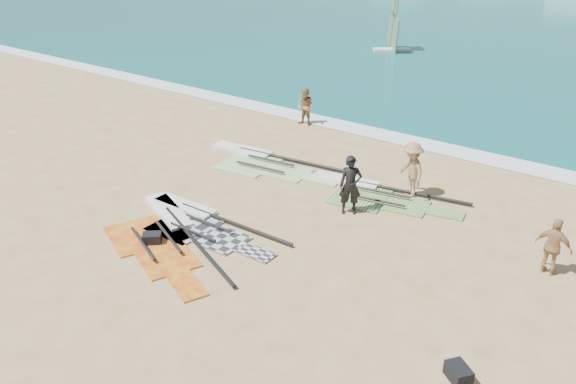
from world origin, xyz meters
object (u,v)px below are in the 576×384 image
Objects in this scene: rig_grey at (199,221)px; gear_bag_near at (152,239)px; beachgoer_mid at (412,170)px; person_wetsuit at (350,185)px; gear_bag_far at (458,373)px; beachgoer_left at (306,107)px; rig_red at (166,232)px; beachgoer_back at (553,247)px; rig_orange at (371,192)px; rig_green at (261,160)px.

gear_bag_near is (-0.16, -1.60, 0.11)m from rig_grey.
rig_grey is 6.70m from beachgoer_mid.
person_wetsuit is at bearing -75.43° from beachgoer_mid.
person_wetsuit reaches higher than gear_bag_far.
rig_grey is at bearing -72.86° from beachgoer_left.
person_wetsuit reaches higher than beachgoer_mid.
gear_bag_near is 0.27× the size of person_wetsuit.
gear_bag_far reaches higher than rig_red.
gear_bag_far reaches higher than rig_grey.
beachgoer_back is at bearing -32.85° from person_wetsuit.
beachgoer_mid reaches higher than beachgoer_back.
beachgoer_back reaches higher than gear_bag_far.
gear_bag_near is 0.30× the size of beachgoer_left.
beachgoer_mid is at bearing -17.05° from beachgoer_back.
rig_orange is 2.93× the size of person_wetsuit.
gear_bag_near is 0.97× the size of gear_bag_far.
rig_orange is at bearing 82.69° from rig_red.
rig_green is at bearing 169.78° from rig_orange.
rig_green is at bearing 126.98° from person_wetsuit.
rig_red is 5.43m from person_wetsuit.
gear_bag_far is at bearing 0.82° from gear_bag_near.
rig_grey is 3.38× the size of beachgoer_back.
rig_green is at bearing -136.47° from beachgoer_mid.
rig_grey is 8.44m from gear_bag_far.
rig_red is at bearing -107.15° from rig_grey.
rig_orange is 3.28× the size of beachgoer_left.
gear_bag_far is at bearing 19.43° from rig_red.
rig_grey is at bearing -169.53° from person_wetsuit.
rig_grey is 9.35m from beachgoer_back.
gear_bag_far reaches higher than rig_green.
rig_green is at bearing 147.97° from gear_bag_far.
beachgoer_left reaches higher than rig_orange.
rig_grey is 5.57m from rig_orange.
gear_bag_far is 0.34× the size of beachgoer_back.
beachgoer_mid reaches higher than rig_orange.
gear_bag_far is at bearing -76.24° from person_wetsuit.
rig_green is 1.10× the size of rig_orange.
rig_red is (-3.28, -5.71, 0.00)m from rig_orange.
rig_green is at bearing -1.88° from beachgoer_back.
rig_green is 11.64m from gear_bag_far.
person_wetsuit is at bearing 7.57° from beachgoer_back.
beachgoer_left is 12.70m from beachgoer_back.
rig_red is (-0.29, -1.01, 0.00)m from rig_grey.
beachgoer_mid is at bearing -0.79° from rig_green.
gear_bag_near is at bearing -179.18° from gear_bag_far.
rig_orange is 0.96× the size of rig_red.
beachgoer_back is (9.01, 4.31, 0.70)m from rig_red.
beachgoer_back reaches higher than rig_grey.
gear_bag_far is at bearing -59.62° from rig_orange.
beachgoer_back is at bearing 85.17° from gear_bag_far.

